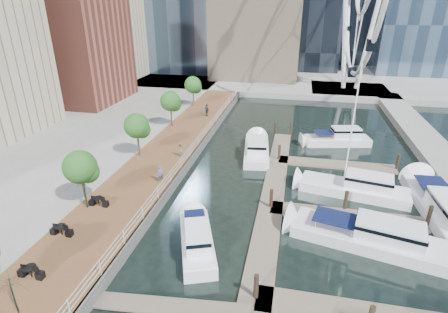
% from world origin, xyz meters
% --- Properties ---
extents(ground, '(520.00, 520.00, 0.00)m').
position_xyz_m(ground, '(0.00, 0.00, 0.00)').
color(ground, black).
rests_on(ground, ground).
extents(boardwalk, '(6.00, 60.00, 1.00)m').
position_xyz_m(boardwalk, '(-9.00, 15.00, 0.50)').
color(boardwalk, brown).
rests_on(boardwalk, ground).
extents(seawall, '(0.25, 60.00, 1.00)m').
position_xyz_m(seawall, '(-6.00, 15.00, 0.50)').
color(seawall, '#595954').
rests_on(seawall, ground).
extents(land_far, '(200.00, 114.00, 1.00)m').
position_xyz_m(land_far, '(0.00, 102.00, 0.50)').
color(land_far, gray).
rests_on(land_far, ground).
extents(breakwater, '(4.00, 60.00, 1.00)m').
position_xyz_m(breakwater, '(20.00, 20.00, 0.50)').
color(breakwater, gray).
rests_on(breakwater, ground).
extents(pier, '(14.00, 12.00, 1.00)m').
position_xyz_m(pier, '(14.00, 52.00, 0.50)').
color(pier, gray).
rests_on(pier, ground).
extents(railing, '(0.10, 60.00, 1.05)m').
position_xyz_m(railing, '(-6.10, 15.00, 1.52)').
color(railing, white).
rests_on(railing, boardwalk).
extents(floating_docks, '(16.00, 34.00, 2.60)m').
position_xyz_m(floating_docks, '(7.97, 9.98, 0.49)').
color(floating_docks, '#6D6051').
rests_on(floating_docks, ground).
extents(midrise_condos, '(19.00, 67.00, 28.00)m').
position_xyz_m(midrise_condos, '(-33.57, 26.82, 13.42)').
color(midrise_condos, '#BCAD8E').
rests_on(midrise_condos, ground).
extents(street_trees, '(2.60, 42.60, 4.60)m').
position_xyz_m(street_trees, '(-11.40, 14.00, 4.29)').
color(street_trees, '#3F2B1C').
rests_on(street_trees, ground).
extents(cafe_tables, '(2.50, 13.70, 0.74)m').
position_xyz_m(cafe_tables, '(-10.40, -2.00, 1.37)').
color(cafe_tables, black).
rests_on(cafe_tables, ground).
extents(yacht_foreground, '(11.84, 5.65, 2.15)m').
position_xyz_m(yacht_foreground, '(10.11, 4.71, 0.00)').
color(yacht_foreground, white).
rests_on(yacht_foreground, ground).
extents(pedestrian_near, '(0.68, 0.68, 1.60)m').
position_xyz_m(pedestrian_near, '(-6.96, 8.86, 1.80)').
color(pedestrian_near, '#4B4E65').
rests_on(pedestrian_near, boardwalk).
extents(pedestrian_mid, '(0.56, 0.72, 1.48)m').
position_xyz_m(pedestrian_mid, '(-7.09, 14.62, 1.74)').
color(pedestrian_mid, gray).
rests_on(pedestrian_mid, boardwalk).
extents(pedestrian_far, '(1.06, 0.95, 1.73)m').
position_xyz_m(pedestrian_far, '(-7.99, 29.21, 1.87)').
color(pedestrian_far, '#2F353B').
rests_on(pedestrian_far, boardwalk).
extents(moored_yachts, '(22.51, 32.13, 11.50)m').
position_xyz_m(moored_yachts, '(9.49, 11.47, 0.00)').
color(moored_yachts, white).
rests_on(moored_yachts, ground).
extents(cafe_seating, '(6.08, 14.40, 2.71)m').
position_xyz_m(cafe_seating, '(-10.67, -3.19, 2.29)').
color(cafe_seating, '#0E3310').
rests_on(cafe_seating, ground).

